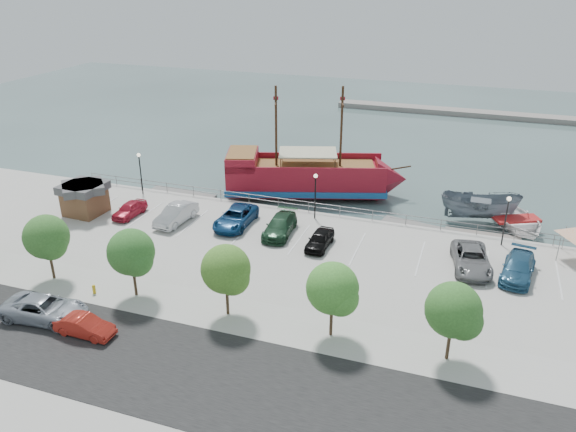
% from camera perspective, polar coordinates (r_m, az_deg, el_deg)
% --- Properties ---
extents(ground, '(160.00, 160.00, 0.00)m').
position_cam_1_polar(ground, '(45.84, 0.36, -4.56)').
color(ground, '#364B48').
extents(street, '(100.00, 8.00, 0.04)m').
position_cam_1_polar(street, '(33.11, -9.00, -15.61)').
color(street, black).
rests_on(street, land_slab).
extents(sidewalk, '(100.00, 4.00, 0.05)m').
position_cam_1_polar(sidewalk, '(37.37, -4.70, -10.15)').
color(sidewalk, '#ADADA7').
rests_on(sidewalk, land_slab).
extents(seawall_railing, '(50.00, 0.06, 1.00)m').
position_cam_1_polar(seawall_railing, '(51.87, 3.16, 0.84)').
color(seawall_railing, slate).
rests_on(seawall_railing, land_slab).
extents(far_shore, '(40.00, 3.00, 0.80)m').
position_cam_1_polar(far_shore, '(95.57, 17.22, 10.02)').
color(far_shore, gray).
rests_on(far_shore, ground).
extents(pirate_ship, '(19.17, 10.43, 11.88)m').
position_cam_1_polar(pirate_ship, '(58.02, 3.14, 3.92)').
color(pirate_ship, maroon).
rests_on(pirate_ship, ground).
extents(patrol_boat, '(7.38, 3.41, 2.76)m').
position_cam_1_polar(patrol_boat, '(54.84, 18.90, 0.68)').
color(patrol_boat, slate).
rests_on(patrol_boat, ground).
extents(speedboat, '(7.86, 8.80, 1.50)m').
position_cam_1_polar(speedboat, '(54.70, 22.16, -0.62)').
color(speedboat, white).
rests_on(speedboat, ground).
extents(dock_west, '(7.41, 2.52, 0.42)m').
position_cam_1_polar(dock_west, '(59.20, -10.79, 2.09)').
color(dock_west, slate).
rests_on(dock_west, ground).
extents(dock_mid, '(7.05, 3.19, 0.39)m').
position_cam_1_polar(dock_mid, '(52.20, 13.08, -1.23)').
color(dock_mid, slate).
rests_on(dock_mid, ground).
extents(dock_east, '(6.44, 1.89, 0.37)m').
position_cam_1_polar(dock_east, '(52.07, 19.13, -2.07)').
color(dock_east, gray).
rests_on(dock_east, ground).
extents(shed, '(3.70, 3.70, 2.90)m').
position_cam_1_polar(shed, '(54.65, -19.97, 1.76)').
color(shed, brown).
rests_on(shed, land_slab).
extents(street_van, '(5.80, 3.08, 1.55)m').
position_cam_1_polar(street_van, '(39.86, -23.50, -8.64)').
color(street_van, '#969FAA').
rests_on(street_van, street).
extents(street_sedan, '(3.86, 1.37, 1.27)m').
position_cam_1_polar(street_sedan, '(37.48, -19.95, -10.47)').
color(street_sedan, red).
rests_on(street_sedan, street).
extents(fire_hydrant, '(0.25, 0.25, 0.71)m').
position_cam_1_polar(fire_hydrant, '(41.68, -19.11, -7.01)').
color(fire_hydrant, gold).
rests_on(fire_hydrant, sidewalk).
extents(lamp_post_left, '(0.36, 0.36, 4.28)m').
position_cam_1_polar(lamp_post_left, '(57.19, -14.81, 4.91)').
color(lamp_post_left, black).
rests_on(lamp_post_left, land_slab).
extents(lamp_post_mid, '(0.36, 0.36, 4.28)m').
position_cam_1_polar(lamp_post_mid, '(49.80, 2.80, 2.83)').
color(lamp_post_mid, black).
rests_on(lamp_post_mid, land_slab).
extents(lamp_post_right, '(0.36, 0.36, 4.28)m').
position_cam_1_polar(lamp_post_right, '(48.17, 21.35, 0.36)').
color(lamp_post_right, black).
rests_on(lamp_post_right, land_slab).
extents(tree_b, '(3.30, 3.20, 5.00)m').
position_cam_1_polar(tree_b, '(43.26, -23.24, -2.14)').
color(tree_b, '#473321').
rests_on(tree_b, sidewalk).
extents(tree_c, '(3.30, 3.20, 5.00)m').
position_cam_1_polar(tree_c, '(39.13, -15.53, -3.75)').
color(tree_c, '#473321').
rests_on(tree_c, sidewalk).
extents(tree_d, '(3.30, 3.20, 5.00)m').
position_cam_1_polar(tree_d, '(35.89, -6.17, -5.60)').
color(tree_d, '#473321').
rests_on(tree_d, sidewalk).
extents(tree_e, '(3.30, 3.20, 5.00)m').
position_cam_1_polar(tree_e, '(33.81, 4.73, -7.56)').
color(tree_e, '#473321').
rests_on(tree_e, sidewalk).
extents(tree_f, '(3.30, 3.20, 5.00)m').
position_cam_1_polar(tree_f, '(33.12, 16.67, -9.37)').
color(tree_f, '#473321').
rests_on(tree_f, sidewalk).
extents(parked_car_a, '(1.76, 3.98, 1.33)m').
position_cam_1_polar(parked_car_a, '(53.14, -15.80, 0.67)').
color(parked_car_a, '#AF1B30').
rests_on(parked_car_a, land_slab).
extents(parked_car_b, '(2.13, 5.05, 1.62)m').
position_cam_1_polar(parked_car_b, '(50.73, -11.31, 0.18)').
color(parked_car_b, '#B1B2B5').
rests_on(parked_car_b, land_slab).
extents(parked_car_c, '(2.63, 5.60, 1.55)m').
position_cam_1_polar(parked_car_c, '(49.42, -5.34, -0.14)').
color(parked_car_c, navy).
rests_on(parked_car_c, land_slab).
extents(parked_car_d, '(2.48, 5.36, 1.52)m').
position_cam_1_polar(parked_car_d, '(47.67, -0.83, -1.00)').
color(parked_car_d, '#1B3C25').
rests_on(parked_car_d, land_slab).
extents(parked_car_e, '(1.76, 4.07, 1.37)m').
position_cam_1_polar(parked_car_e, '(45.58, 3.25, -2.39)').
color(parked_car_e, black).
rests_on(parked_car_e, land_slab).
extents(parked_car_g, '(3.53, 6.01, 1.57)m').
position_cam_1_polar(parked_car_g, '(44.54, 18.13, -4.18)').
color(parked_car_g, slate).
rests_on(parked_car_g, land_slab).
extents(parked_car_h, '(2.91, 5.53, 1.53)m').
position_cam_1_polar(parked_car_h, '(44.54, 22.34, -4.89)').
color(parked_car_h, '#265474').
rests_on(parked_car_h, land_slab).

